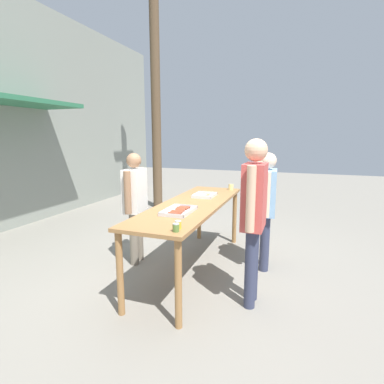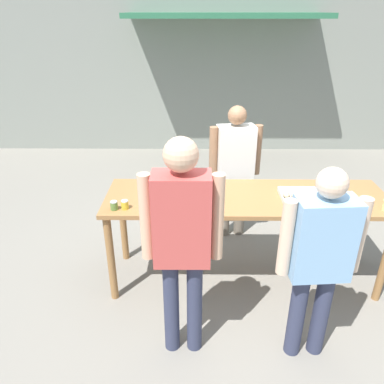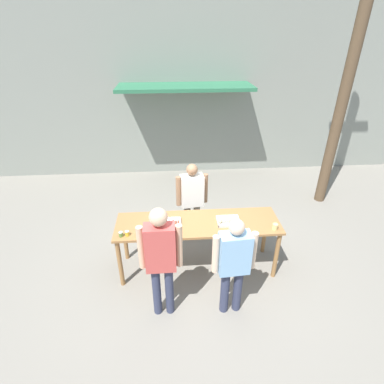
% 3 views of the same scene
% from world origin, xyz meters
% --- Properties ---
extents(ground_plane, '(24.00, 24.00, 0.00)m').
position_xyz_m(ground_plane, '(0.00, 0.00, 0.00)').
color(ground_plane, gray).
extents(serving_table, '(2.61, 0.76, 0.93)m').
position_xyz_m(serving_table, '(0.00, 0.00, 0.82)').
color(serving_table, olive).
rests_on(serving_table, ground).
extents(food_tray_sausages, '(0.47, 0.30, 0.04)m').
position_xyz_m(food_tray_sausages, '(-0.51, -0.02, 0.94)').
color(food_tray_sausages, silver).
rests_on(food_tray_sausages, serving_table).
extents(food_tray_buns, '(0.36, 0.29, 0.06)m').
position_xyz_m(food_tray_buns, '(0.49, -0.02, 0.95)').
color(food_tray_buns, silver).
rests_on(food_tray_buns, serving_table).
extents(condiment_jar_mustard, '(0.06, 0.06, 0.08)m').
position_xyz_m(condiment_jar_mustard, '(-1.17, -0.27, 0.97)').
color(condiment_jar_mustard, '#567A38').
rests_on(condiment_jar_mustard, serving_table).
extents(condiment_jar_ketchup, '(0.06, 0.06, 0.08)m').
position_xyz_m(condiment_jar_ketchup, '(-1.08, -0.25, 0.97)').
color(condiment_jar_ketchup, gold).
rests_on(condiment_jar_ketchup, serving_table).
extents(beer_cup, '(0.08, 0.08, 0.09)m').
position_xyz_m(beer_cup, '(1.16, -0.26, 0.98)').
color(beer_cup, '#DBC67A').
rests_on(beer_cup, serving_table).
extents(person_server_behind_table, '(0.58, 0.28, 1.57)m').
position_xyz_m(person_server_behind_table, '(-0.03, 0.84, 0.93)').
color(person_server_behind_table, '#756B5B').
rests_on(person_server_behind_table, ground).
extents(person_customer_holding_hotdog, '(0.57, 0.23, 1.78)m').
position_xyz_m(person_customer_holding_hotdog, '(-0.57, -0.89, 1.07)').
color(person_customer_holding_hotdog, '#333851').
rests_on(person_customer_holding_hotdog, ground).
extents(person_customer_with_cup, '(0.60, 0.26, 1.59)m').
position_xyz_m(person_customer_with_cup, '(0.39, -0.92, 0.94)').
color(person_customer_with_cup, '#333851').
rests_on(person_customer_with_cup, ground).
extents(utility_pole, '(1.10, 0.23, 5.94)m').
position_xyz_m(utility_pole, '(3.13, 2.07, 3.05)').
color(utility_pole, brown).
rests_on(utility_pole, ground).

